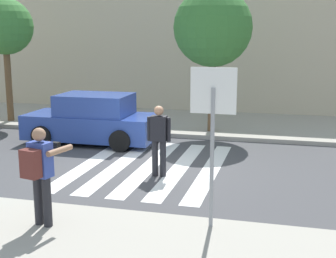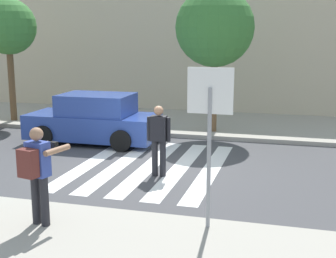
{
  "view_description": "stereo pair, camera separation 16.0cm",
  "coord_description": "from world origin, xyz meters",
  "px_view_note": "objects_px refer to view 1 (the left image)",
  "views": [
    {
      "loc": [
        3.41,
        -11.08,
        3.42
      ],
      "look_at": [
        0.6,
        -0.2,
        1.1
      ],
      "focal_mm": 50.0,
      "sensor_mm": 36.0,
      "label": 1
    },
    {
      "loc": [
        3.57,
        -11.03,
        3.42
      ],
      "look_at": [
        0.6,
        -0.2,
        1.1
      ],
      "focal_mm": 50.0,
      "sensor_mm": 36.0,
      "label": 2
    }
  ],
  "objects_px": {
    "pedestrian_crossing": "(159,137)",
    "stop_sign": "(213,112)",
    "photographer_with_backpack": "(40,168)",
    "street_tree_center": "(213,28)",
    "street_tree_west": "(5,27)",
    "parked_car_blue": "(92,120)"
  },
  "relations": [
    {
      "from": "stop_sign",
      "to": "pedestrian_crossing",
      "type": "distance_m",
      "value": 3.66
    },
    {
      "from": "parked_car_blue",
      "to": "street_tree_center",
      "type": "height_order",
      "value": "street_tree_center"
    },
    {
      "from": "stop_sign",
      "to": "street_tree_west",
      "type": "relative_size",
      "value": 0.6
    },
    {
      "from": "stop_sign",
      "to": "parked_car_blue",
      "type": "xyz_separation_m",
      "value": [
        -4.74,
        5.85,
        -1.41
      ]
    },
    {
      "from": "stop_sign",
      "to": "street_tree_west",
      "type": "bearing_deg",
      "value": 138.65
    },
    {
      "from": "photographer_with_backpack",
      "to": "street_tree_center",
      "type": "xyz_separation_m",
      "value": [
        1.52,
        8.63,
        2.4
      ]
    },
    {
      "from": "street_tree_center",
      "to": "pedestrian_crossing",
      "type": "bearing_deg",
      "value": -95.36
    },
    {
      "from": "pedestrian_crossing",
      "to": "street_tree_west",
      "type": "distance_m",
      "value": 9.13
    },
    {
      "from": "parked_car_blue",
      "to": "street_tree_center",
      "type": "xyz_separation_m",
      "value": [
        3.43,
        2.07,
        2.85
      ]
    },
    {
      "from": "photographer_with_backpack",
      "to": "street_tree_west",
      "type": "distance_m",
      "value": 10.88
    },
    {
      "from": "pedestrian_crossing",
      "to": "parked_car_blue",
      "type": "relative_size",
      "value": 0.42
    },
    {
      "from": "stop_sign",
      "to": "photographer_with_backpack",
      "type": "relative_size",
      "value": 1.58
    },
    {
      "from": "pedestrian_crossing",
      "to": "parked_car_blue",
      "type": "distance_m",
      "value": 4.13
    },
    {
      "from": "pedestrian_crossing",
      "to": "street_tree_west",
      "type": "xyz_separation_m",
      "value": [
        -7.22,
        4.92,
        2.63
      ]
    },
    {
      "from": "stop_sign",
      "to": "photographer_with_backpack",
      "type": "height_order",
      "value": "stop_sign"
    },
    {
      "from": "stop_sign",
      "to": "street_tree_center",
      "type": "distance_m",
      "value": 8.15
    },
    {
      "from": "photographer_with_backpack",
      "to": "street_tree_center",
      "type": "height_order",
      "value": "street_tree_center"
    },
    {
      "from": "photographer_with_backpack",
      "to": "pedestrian_crossing",
      "type": "height_order",
      "value": "photographer_with_backpack"
    },
    {
      "from": "photographer_with_backpack",
      "to": "stop_sign",
      "type": "bearing_deg",
      "value": 14.1
    },
    {
      "from": "photographer_with_backpack",
      "to": "street_tree_center",
      "type": "distance_m",
      "value": 9.08
    },
    {
      "from": "street_tree_west",
      "to": "street_tree_center",
      "type": "relative_size",
      "value": 0.96
    },
    {
      "from": "pedestrian_crossing",
      "to": "stop_sign",
      "type": "bearing_deg",
      "value": -59.46
    }
  ]
}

